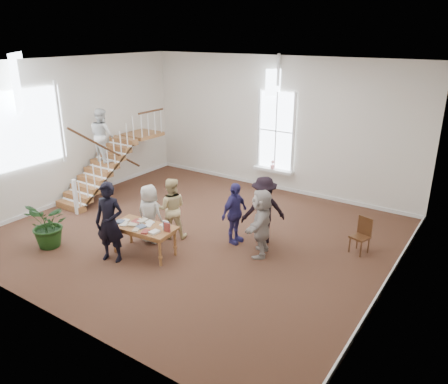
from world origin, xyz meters
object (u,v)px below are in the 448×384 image
Objects in this scene: library_table at (143,229)px; floor_plant at (49,225)px; person_yellow at (171,208)px; side_chair at (362,233)px; elderly_woman at (150,214)px; police_officer at (110,222)px; woman_cluster_a at (235,213)px; woman_cluster_c at (261,223)px; woman_cluster_b at (264,210)px.

library_table is 2.48m from floor_plant.
person_yellow is 4.90m from side_chair.
floor_plant is 7.87m from side_chair.
elderly_woman reaches higher than side_chair.
police_officer reaches higher than elderly_woman.
woman_cluster_a is at bearing 167.86° from person_yellow.
police_officer is 6.16m from side_chair.
police_officer reaches higher than woman_cluster_a.
library_table is at bearing 115.04° from elderly_woman.
person_yellow reaches higher than floor_plant.
woman_cluster_a reaches higher than side_chair.
woman_cluster_c reaches higher than elderly_woman.
woman_cluster_b is (2.15, 1.13, 0.06)m from person_yellow.
floor_plant is at bearing -159.06° from library_table.
side_chair is at bearing 108.28° from woman_cluster_c.
elderly_woman is 1.70× the size of side_chair.
woman_cluster_c is (2.45, 0.48, 0.02)m from person_yellow.
woman_cluster_c is at bearing 29.72° from floor_plant.
floor_plant is (-2.20, -2.18, -0.21)m from person_yellow.
woman_cluster_b is 1.94× the size of side_chair.
side_chair is (4.87, 3.74, -0.47)m from police_officer.
woman_cluster_b is at bearing 171.91° from person_yellow.
elderly_woman is at bearing -88.83° from woman_cluster_c.
woman_cluster_a is at bearing -6.52° from woman_cluster_b.
floor_plant is at bearing -131.48° from side_chair.
floor_plant reaches higher than library_table.
woman_cluster_a is at bearing 37.27° from floor_plant.
elderly_woman is 2.92m from woman_cluster_c.
person_yellow is 0.93× the size of woman_cluster_b.
library_table is 2.34m from woman_cluster_a.
police_officer reaches higher than person_yellow.
police_officer is 3.85m from woman_cluster_b.
woman_cluster_c is at bearing -97.21° from woman_cluster_a.
police_officer is 1.18× the size of person_yellow.
woman_cluster_b is at bearing 37.22° from floor_plant.
library_table is 1.11m from person_yellow.
woman_cluster_a is (1.95, 2.43, -0.17)m from police_officer.
woman_cluster_a is (1.55, 0.68, -0.01)m from person_yellow.
police_officer is 1.27m from elderly_woman.
library_table is 1.00× the size of person_yellow.
library_table is 1.35× the size of floor_plant.
woman_cluster_b is at bearing -143.16° from side_chair.
elderly_woman is 2.19m from woman_cluster_a.
person_yellow is 3.10m from floor_plant.
woman_cluster_b is at bearing -173.66° from woman_cluster_c.
person_yellow is at bearing 118.99° from woman_cluster_a.
elderly_woman is 5.39m from side_chair.
police_officer reaches higher than woman_cluster_c.
woman_cluster_c is 1.38× the size of floor_plant.
woman_cluster_a is (1.51, 1.78, 0.15)m from library_table.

